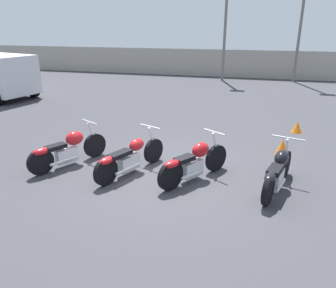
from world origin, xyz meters
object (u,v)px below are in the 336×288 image
at_px(motorcycle_slot_2, 194,162).
at_px(motorcycle_slot_3, 278,172).
at_px(traffic_cone_far, 282,147).
at_px(motorcycle_slot_0, 68,149).
at_px(traffic_cone_near, 297,127).
at_px(motorcycle_slot_1, 129,158).
at_px(light_pole_left, 226,6).

bearing_deg(motorcycle_slot_2, motorcycle_slot_3, 32.87).
bearing_deg(traffic_cone_far, motorcycle_slot_0, -158.11).
relative_size(motorcycle_slot_3, traffic_cone_near, 5.50).
relative_size(motorcycle_slot_1, motorcycle_slot_2, 1.14).
height_order(light_pole_left, motorcycle_slot_0, light_pole_left).
relative_size(motorcycle_slot_2, traffic_cone_far, 4.05).
xyz_separation_m(motorcycle_slot_0, traffic_cone_far, (5.15, 2.07, -0.21)).
distance_m(motorcycle_slot_1, motorcycle_slot_2, 1.50).
height_order(motorcycle_slot_1, traffic_cone_far, motorcycle_slot_1).
height_order(motorcycle_slot_3, traffic_cone_far, motorcycle_slot_3).
height_order(motorcycle_slot_2, traffic_cone_far, motorcycle_slot_2).
relative_size(motorcycle_slot_2, motorcycle_slot_3, 0.91).
bearing_deg(motorcycle_slot_2, light_pole_left, 126.93).
bearing_deg(traffic_cone_near, traffic_cone_far, -105.23).
relative_size(motorcycle_slot_0, motorcycle_slot_1, 0.93).
bearing_deg(motorcycle_slot_2, traffic_cone_far, 79.44).
distance_m(motorcycle_slot_0, motorcycle_slot_1, 1.63).
distance_m(motorcycle_slot_0, motorcycle_slot_2, 3.13).
relative_size(motorcycle_slot_0, motorcycle_slot_2, 1.07).
bearing_deg(motorcycle_slot_0, motorcycle_slot_1, 26.30).
distance_m(light_pole_left, traffic_cone_near, 11.05).
relative_size(traffic_cone_near, traffic_cone_far, 0.81).
bearing_deg(light_pole_left, motorcycle_slot_1, -92.84).
bearing_deg(motorcycle_slot_1, traffic_cone_near, 69.89).
xyz_separation_m(light_pole_left, motorcycle_slot_1, (-0.69, -13.98, -3.82)).
distance_m(motorcycle_slot_1, traffic_cone_far, 4.11).
height_order(light_pole_left, motorcycle_slot_1, light_pole_left).
distance_m(light_pole_left, motorcycle_slot_0, 14.62).
bearing_deg(light_pole_left, traffic_cone_far, -76.60).
height_order(motorcycle_slot_1, motorcycle_slot_3, motorcycle_slot_3).
bearing_deg(motorcycle_slot_3, motorcycle_slot_2, -164.02).
relative_size(motorcycle_slot_1, traffic_cone_far, 4.62).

